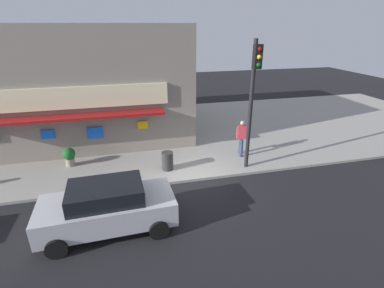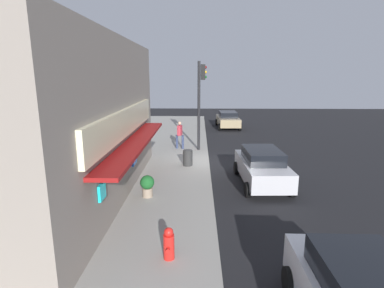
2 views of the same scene
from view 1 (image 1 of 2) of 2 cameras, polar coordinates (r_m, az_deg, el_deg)
ground_plane at (r=12.57m, az=0.18°, el=-7.51°), size 58.69×58.69×0.00m
sidewalk at (r=17.95m, az=-4.49°, el=2.25°), size 39.13×12.16×0.12m
corner_building at (r=18.46m, az=-22.06°, el=11.52°), size 12.46×8.94×6.24m
traffic_light at (r=12.54m, az=12.00°, el=10.31°), size 0.32×0.58×5.68m
trash_can at (r=13.19m, az=-4.89°, el=-3.34°), size 0.52×0.52×0.85m
pedestrian at (r=14.57m, az=9.80°, el=1.47°), size 0.55×0.59×1.83m
potted_plant_by_doorway at (r=14.63m, az=-23.17°, el=-2.17°), size 0.57×0.57×0.89m
parked_car_silver at (r=9.92m, az=-16.41°, el=-11.85°), size 4.36×2.18×1.66m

